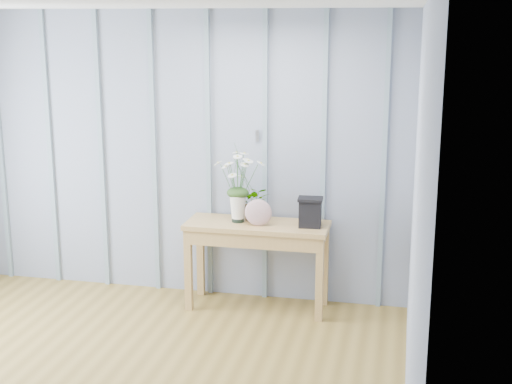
% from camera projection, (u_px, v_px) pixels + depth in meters
% --- Properties ---
extents(room_shell, '(4.00, 4.50, 2.50)m').
position_uv_depth(room_shell, '(117.00, 84.00, 4.80)').
color(room_shell, '#8990A5').
rests_on(room_shell, ground).
extents(sideboard, '(1.20, 0.45, 0.75)m').
position_uv_depth(sideboard, '(257.00, 236.00, 5.99)').
color(sideboard, '#A88147').
rests_on(sideboard, ground).
extents(daisy_vase, '(0.46, 0.35, 0.65)m').
position_uv_depth(daisy_vase, '(238.00, 175.00, 5.91)').
color(daisy_vase, black).
rests_on(daisy_vase, sideboard).
extents(spider_plant, '(0.29, 0.25, 0.30)m').
position_uv_depth(spider_plant, '(254.00, 203.00, 6.03)').
color(spider_plant, '#1E3C15').
rests_on(spider_plant, sideboard).
extents(felt_disc_vessel, '(0.23, 0.08, 0.23)m').
position_uv_depth(felt_disc_vessel, '(258.00, 213.00, 5.86)').
color(felt_disc_vessel, '#88455C').
rests_on(felt_disc_vessel, sideboard).
extents(carved_box, '(0.21, 0.17, 0.25)m').
position_uv_depth(carved_box, '(310.00, 212.00, 5.83)').
color(carved_box, black).
rests_on(carved_box, sideboard).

